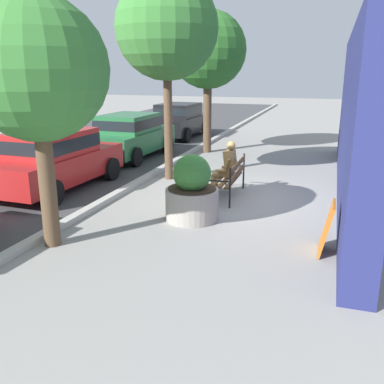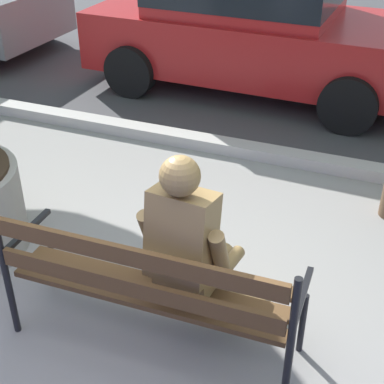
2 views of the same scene
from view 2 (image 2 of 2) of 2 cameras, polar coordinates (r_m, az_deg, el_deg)
The scene contains 6 objects.
ground_plane at distance 3.67m, azimuth -6.89°, elevation -16.61°, with size 80.00×80.00×0.00m, color gray.
street_surface at distance 10.06m, azimuth 13.97°, elevation 14.97°, with size 60.00×9.00×0.01m, color #424244.
curb_stone at distance 5.81m, azimuth 6.43°, elevation 4.06°, with size 60.00×0.20×0.12m, color #B2AFA8.
park_bench at distance 3.36m, azimuth -4.48°, elevation -8.92°, with size 1.81×0.57×0.95m.
bronze_statue_seated at distance 3.36m, azimuth 0.36°, elevation -6.06°, with size 0.68×0.77×1.37m.
parked_car_red at distance 7.32m, azimuth 6.13°, elevation 16.49°, with size 4.15×2.03×1.56m.
Camera 2 is at (1.29, -2.10, 2.72)m, focal length 53.25 mm.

